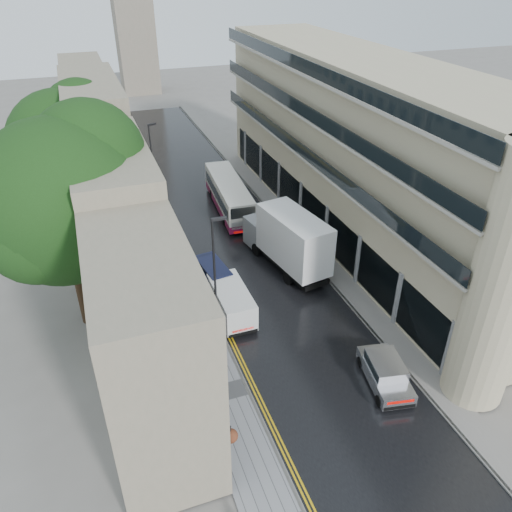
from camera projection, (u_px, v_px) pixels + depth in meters
road at (234, 237)px, 42.40m from camera, size 9.00×85.00×0.02m
left_sidewalk at (166, 248)px, 40.69m from camera, size 2.70×85.00×0.12m
right_sidewalk at (292, 226)px, 43.93m from camera, size 1.80×85.00×0.12m
old_shop_row at (106, 175)px, 38.56m from camera, size 4.50×56.00×12.00m
modern_block at (358, 150)px, 40.52m from camera, size 8.00×40.00×14.00m
tree_near at (67, 228)px, 29.16m from camera, size 10.56×10.56×13.89m
tree_far at (67, 163)px, 40.06m from camera, size 9.24×9.24×12.46m
cream_bus at (224, 211)px, 43.46m from camera, size 3.11×10.62×2.86m
white_lorry at (288, 256)px, 35.22m from camera, size 4.14×9.20×4.66m
silver_hatchback at (381, 394)px, 26.28m from camera, size 2.63×4.54×1.60m
white_van at (225, 320)px, 31.11m from camera, size 2.04×4.75×2.15m
navy_van at (211, 291)px, 33.71m from camera, size 2.31×4.59×2.24m
pedestrian at (191, 305)px, 32.68m from camera, size 0.69×0.54×1.67m
lamp_post_near at (215, 279)px, 29.68m from camera, size 0.90×0.23×7.98m
lamp_post_far at (153, 164)px, 46.48m from camera, size 0.84×0.49×7.40m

